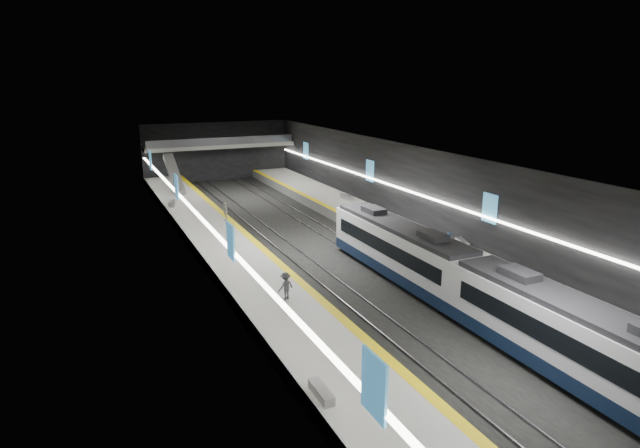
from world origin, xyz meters
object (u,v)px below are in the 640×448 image
escalator (174,174)px  bench_left_far (172,203)px  bench_right_far (347,197)px  passenger_left_a (225,212)px  train (469,284)px  passenger_right_b (449,244)px  passenger_left_b (286,286)px  bench_left_near (321,392)px  passenger_right_a (452,254)px  bench_right_near (462,243)px

escalator → bench_left_far: 8.58m
bench_right_far → passenger_left_a: bearing=-173.5°
bench_left_far → escalator: bearing=91.0°
train → passenger_right_b: 8.87m
passenger_left_b → passenger_left_a: bearing=-113.4°
bench_left_near → bench_right_far: size_ratio=0.99×
bench_right_far → passenger_right_a: passenger_right_a is taller
passenger_right_b → bench_right_near: bearing=-9.5°
train → bench_left_far: bearing=109.8°
passenger_left_a → passenger_right_b: bearing=45.2°
passenger_left_a → passenger_left_b: (-1.45, -19.36, -0.02)m
bench_right_near → passenger_right_b: size_ratio=1.06×
bench_left_near → bench_left_far: size_ratio=0.91×
bench_left_far → bench_right_far: size_ratio=1.09×
bench_right_near → passenger_left_a: size_ratio=1.06×
passenger_right_b → passenger_right_a: bearing=-162.7°
bench_left_far → passenger_left_a: 9.02m
escalator → passenger_right_b: (14.48, -33.22, -1.03)m
bench_right_near → escalator: bearing=135.6°
bench_left_near → bench_right_near: size_ratio=0.96×
passenger_right_a → passenger_right_b: size_ratio=0.99×
escalator → passenger_left_b: (0.33, -35.86, -1.06)m
train → passenger_right_b: (4.48, 7.65, -0.33)m
bench_left_near → bench_right_near: 23.77m
bench_right_far → passenger_left_b: bearing=-131.7°
passenger_right_b → passenger_left_b: 14.39m
escalator → passenger_left_b: size_ratio=4.75×
bench_right_near → bench_right_far: 18.65m
bench_left_near → passenger_left_b: (2.33, 10.20, 0.63)m
bench_right_far → passenger_right_b: (-1.77, -20.12, 0.65)m
bench_left_far → bench_right_near: 30.05m
bench_left_far → passenger_left_b: bearing=-72.7°
passenger_right_b → passenger_left_a: 21.00m
passenger_left_b → bench_left_near: bearing=58.0°
train → bench_right_far: size_ratio=16.70×
train → escalator: (-10.00, 40.88, 0.70)m
escalator → passenger_left_b: escalator is taller
escalator → bench_right_far: 20.95m
bench_left_far → bench_right_near: bench_left_far is taller
passenger_left_b → bench_right_near: bearing=174.8°
bench_left_near → passenger_left_a: passenger_left_a is taller
train → bench_left_near: 13.11m
bench_right_near → passenger_left_a: 21.52m
bench_left_near → passenger_right_a: bearing=36.2°
bench_left_near → bench_right_near: bench_right_near is taller
escalator → passenger_right_a: 37.62m
bench_left_near → bench_left_far: bench_left_far is taller
bench_left_far → passenger_right_b: bearing=-44.0°
escalator → bench_left_near: size_ratio=4.50×
train → bench_right_far: bearing=77.3°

